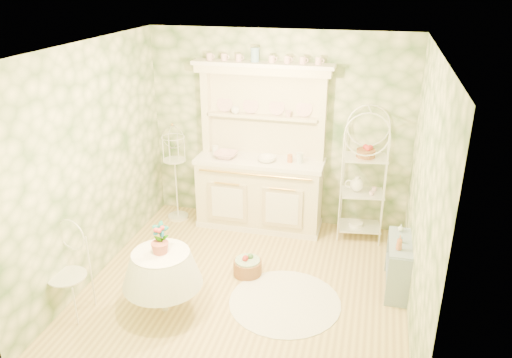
% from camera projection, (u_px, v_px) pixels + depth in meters
% --- Properties ---
extents(floor, '(3.60, 3.60, 0.00)m').
position_uv_depth(floor, '(246.00, 287.00, 5.77)').
color(floor, '#DAC077').
rests_on(floor, ground).
extents(ceiling, '(3.60, 3.60, 0.00)m').
position_uv_depth(ceiling, '(243.00, 48.00, 4.73)').
color(ceiling, white).
rests_on(ceiling, floor).
extents(wall_left, '(3.60, 3.60, 0.00)m').
position_uv_depth(wall_left, '(91.00, 165.00, 5.65)').
color(wall_left, beige).
rests_on(wall_left, floor).
extents(wall_right, '(3.60, 3.60, 0.00)m').
position_uv_depth(wall_right, '(423.00, 196.00, 4.85)').
color(wall_right, beige).
rests_on(wall_right, floor).
extents(wall_back, '(3.60, 3.60, 0.00)m').
position_uv_depth(wall_back, '(279.00, 130.00, 6.86)').
color(wall_back, beige).
rests_on(wall_back, floor).
extents(wall_front, '(3.60, 3.60, 0.00)m').
position_uv_depth(wall_front, '(181.00, 272.00, 3.64)').
color(wall_front, beige).
rests_on(wall_front, floor).
extents(kitchen_dresser, '(1.87, 0.61, 2.29)m').
position_uv_depth(kitchen_dresser, '(260.00, 150.00, 6.73)').
color(kitchen_dresser, '#EFE6C5').
rests_on(kitchen_dresser, floor).
extents(bakers_rack, '(0.64, 0.49, 1.88)m').
position_uv_depth(bakers_rack, '(364.00, 172.00, 6.51)').
color(bakers_rack, white).
rests_on(bakers_rack, floor).
extents(side_shelf, '(0.29, 0.68, 0.57)m').
position_uv_depth(side_shelf, '(398.00, 267.00, 5.63)').
color(side_shelf, '#8BA1B0').
rests_on(side_shelf, floor).
extents(round_table, '(0.78, 0.78, 0.73)m').
position_uv_depth(round_table, '(163.00, 281.00, 5.24)').
color(round_table, white).
rests_on(round_table, floor).
extents(cafe_chair, '(0.44, 0.44, 0.83)m').
position_uv_depth(cafe_chair, '(67.00, 279.00, 5.18)').
color(cafe_chair, white).
rests_on(cafe_chair, floor).
extents(birdcage_stand, '(0.36, 0.36, 1.52)m').
position_uv_depth(birdcage_stand, '(175.00, 170.00, 7.09)').
color(birdcage_stand, white).
rests_on(birdcage_stand, floor).
extents(floor_basket, '(0.38, 0.38, 0.21)m').
position_uv_depth(floor_basket, '(248.00, 266.00, 5.97)').
color(floor_basket, '#956237').
rests_on(floor_basket, floor).
extents(lace_rug, '(1.37, 1.37, 0.01)m').
position_uv_depth(lace_rug, '(285.00, 302.00, 5.50)').
color(lace_rug, white).
rests_on(lace_rug, floor).
extents(bowl_floral, '(0.34, 0.34, 0.08)m').
position_uv_depth(bowl_floral, '(226.00, 157.00, 6.83)').
color(bowl_floral, white).
rests_on(bowl_floral, kitchen_dresser).
extents(bowl_white, '(0.32, 0.32, 0.08)m').
position_uv_depth(bowl_white, '(267.00, 161.00, 6.69)').
color(bowl_white, white).
rests_on(bowl_white, kitchen_dresser).
extents(cup_left, '(0.14, 0.14, 0.09)m').
position_uv_depth(cup_left, '(235.00, 111.00, 6.78)').
color(cup_left, white).
rests_on(cup_left, kitchen_dresser).
extents(cup_right, '(0.10, 0.10, 0.08)m').
position_uv_depth(cup_right, '(288.00, 115.00, 6.62)').
color(cup_right, white).
rests_on(cup_right, kitchen_dresser).
extents(potted_geranium, '(0.20, 0.16, 0.34)m').
position_uv_depth(potted_geranium, '(161.00, 240.00, 5.06)').
color(potted_geranium, '#3F7238').
rests_on(potted_geranium, round_table).
extents(bottle_amber, '(0.08, 0.08, 0.17)m').
position_uv_depth(bottle_amber, '(399.00, 244.00, 5.32)').
color(bottle_amber, '#BC6C3E').
rests_on(bottle_amber, side_shelf).
extents(bottle_blue, '(0.05, 0.05, 0.10)m').
position_uv_depth(bottle_blue, '(400.00, 239.00, 5.48)').
color(bottle_blue, '#73A2BC').
rests_on(bottle_blue, side_shelf).
extents(bottle_glass, '(0.07, 0.07, 0.09)m').
position_uv_depth(bottle_glass, '(401.00, 229.00, 5.71)').
color(bottle_glass, silver).
rests_on(bottle_glass, side_shelf).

